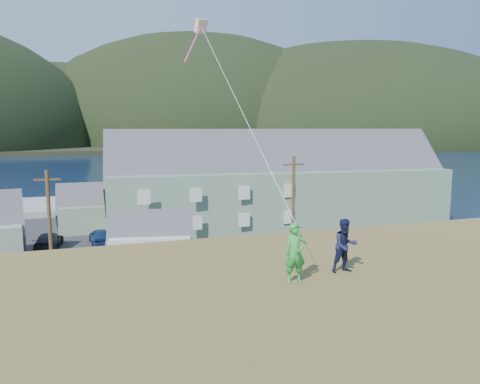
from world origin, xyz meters
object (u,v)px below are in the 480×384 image
(kite_flyer_navy, at_px, (345,246))
(shed_white, at_px, (151,240))
(lodge, at_px, (278,182))
(kite_flyer_green, at_px, (295,253))
(wharf, at_px, (64,206))
(shed_palegreen_far, at_px, (102,208))

(kite_flyer_navy, bearing_deg, shed_white, 95.79)
(lodge, height_order, shed_white, lodge)
(kite_flyer_green, distance_m, kite_flyer_navy, 1.84)
(wharf, bearing_deg, kite_flyer_green, -81.33)
(lodge, bearing_deg, shed_white, -140.69)
(wharf, distance_m, lodge, 31.80)
(kite_flyer_green, bearing_deg, shed_palegreen_far, 101.77)
(shed_white, bearing_deg, kite_flyer_navy, -74.25)
(lodge, height_order, kite_flyer_navy, lodge)
(lodge, distance_m, shed_palegreen_far, 20.19)
(lodge, distance_m, kite_flyer_navy, 40.59)
(shed_palegreen_far, relative_size, kite_flyer_navy, 6.03)
(kite_flyer_green, height_order, kite_flyer_navy, kite_flyer_green)
(wharf, distance_m, shed_palegreen_far, 16.69)
(shed_palegreen_far, relative_size, kite_flyer_green, 5.80)
(shed_white, xyz_separation_m, kite_flyer_green, (0.63, -27.13, 5.89))
(shed_white, relative_size, kite_flyer_navy, 4.79)
(shed_palegreen_far, height_order, kite_flyer_navy, kite_flyer_navy)
(lodge, distance_m, shed_white, 19.97)
(wharf, relative_size, kite_flyer_navy, 16.24)
(lodge, bearing_deg, kite_flyer_green, -107.80)
(wharf, bearing_deg, shed_palegreen_far, -73.18)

